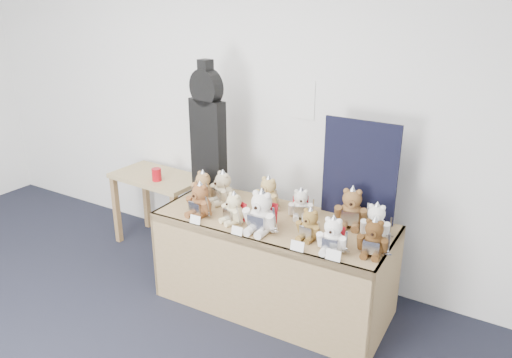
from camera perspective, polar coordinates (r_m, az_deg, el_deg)
The scene contains 22 objects.
room_shell at distance 3.89m, azimuth 5.29°, elevation 9.04°, with size 6.00×6.00×6.00m.
display_table at distance 3.60m, azimuth 1.54°, elevation -7.25°, with size 1.72×0.77×0.71m.
side_table at distance 4.60m, azimuth -11.12°, elevation -1.02°, with size 0.85×0.50×0.69m.
guitar_case at distance 3.92m, azimuth -5.54°, elevation 5.60°, with size 0.33×0.15×1.06m.
navy_board at distance 3.54m, azimuth 11.74°, elevation 0.93°, with size 0.54×0.02×0.72m, color black.
red_cup at distance 4.42m, azimuth -11.29°, elevation 0.50°, with size 0.08×0.08×0.11m, color #AC0B16.
teddy_front_far_left at distance 3.62m, azimuth -6.43°, elevation -2.51°, with size 0.23×0.20×0.28m.
teddy_front_left at distance 3.50m, azimuth -2.56°, elevation -3.46°, with size 0.20×0.20×0.25m.
teddy_front_centre at distance 3.36m, azimuth 0.60°, elevation -3.95°, with size 0.27×0.22×0.33m.
teddy_front_right at distance 3.30m, azimuth 6.15°, elevation -5.28°, with size 0.20×0.16×0.24m.
teddy_front_far_right at distance 3.16m, azimuth 8.75°, elevation -6.49°, with size 0.22×0.19×0.26m.
teddy_front_end at distance 3.17m, azimuth 13.27°, elevation -6.65°, with size 0.22×0.19×0.27m.
teddy_back_left at distance 3.82m, azimuth -3.85°, elevation -1.14°, with size 0.23×0.23×0.29m.
teddy_back_centre_left at distance 3.72m, azimuth 1.37°, elevation -1.74°, with size 0.23×0.19×0.28m.
teddy_back_centre_right at distance 3.59m, azimuth 5.12°, elevation -2.94°, with size 0.20×0.20×0.24m.
teddy_back_right at distance 3.50m, azimuth 10.85°, elevation -3.40°, with size 0.26×0.23×0.31m.
teddy_back_end at distance 3.38m, azimuth 13.52°, elevation -4.87°, with size 0.22×0.20×0.27m.
teddy_back_far_left at distance 3.88m, azimuth -6.11°, elevation -0.95°, with size 0.22×0.20×0.27m.
entry_card_a at distance 3.53m, azimuth -6.97°, elevation -4.64°, with size 0.08×0.00×0.06m, color white.
entry_card_b at distance 3.35m, azimuth -2.19°, elevation -5.94°, with size 0.08×0.00×0.06m, color white.
entry_card_c at distance 3.17m, azimuth 4.74°, elevation -7.65°, with size 0.09×0.00×0.07m, color white.
entry_card_d at distance 3.09m, azimuth 8.82°, elevation -8.60°, with size 0.10×0.00×0.07m, color white.
Camera 1 is at (2.35, -0.93, 2.25)m, focal length 35.00 mm.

